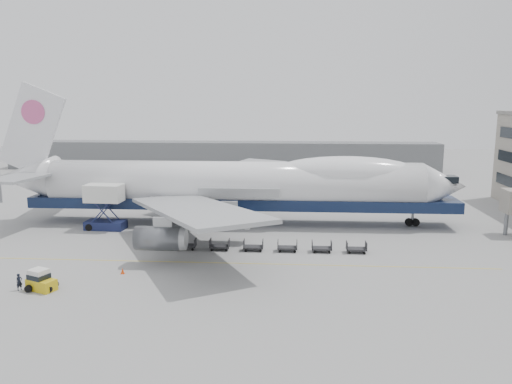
# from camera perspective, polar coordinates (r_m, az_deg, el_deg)

# --- Properties ---
(ground) EXTENTS (260.00, 260.00, 0.00)m
(ground) POSITION_cam_1_polar(r_m,az_deg,el_deg) (60.20, -3.71, -6.29)
(ground) COLOR gray
(ground) RESTS_ON ground
(apron_line) EXTENTS (60.00, 0.15, 0.01)m
(apron_line) POSITION_cam_1_polar(r_m,az_deg,el_deg) (54.53, -4.55, -8.07)
(apron_line) COLOR gold
(apron_line) RESTS_ON ground
(hangar) EXTENTS (110.00, 8.00, 7.00)m
(hangar) POSITION_cam_1_polar(r_m,az_deg,el_deg) (129.14, -4.04, 4.20)
(hangar) COLOR slate
(hangar) RESTS_ON ground
(airliner) EXTENTS (67.00, 55.30, 19.98)m
(airliner) POSITION_cam_1_polar(r_m,az_deg,el_deg) (70.49, -1.96, 0.87)
(airliner) COLOR white
(airliner) RESTS_ON ground
(catering_truck) EXTENTS (5.44, 3.91, 6.17)m
(catering_truck) POSITION_cam_1_polar(r_m,az_deg,el_deg) (70.58, -16.91, -1.35)
(catering_truck) COLOR #171E47
(catering_truck) RESTS_ON ground
(baggage_tug) EXTENTS (3.01, 2.34, 1.95)m
(baggage_tug) POSITION_cam_1_polar(r_m,az_deg,el_deg) (50.76, -23.41, -9.30)
(baggage_tug) COLOR gold
(baggage_tug) RESTS_ON ground
(ground_worker) EXTENTS (0.63, 0.70, 1.60)m
(ground_worker) POSITION_cam_1_polar(r_m,az_deg,el_deg) (51.46, -25.43, -9.27)
(ground_worker) COLOR black
(ground_worker) RESTS_ON ground
(traffic_cone) EXTENTS (0.41, 0.41, 0.60)m
(traffic_cone) POSITION_cam_1_polar(r_m,az_deg,el_deg) (52.77, -15.01, -8.71)
(traffic_cone) COLOR #DA3E0B
(traffic_cone) RESTS_ON ground
(dolly_0) EXTENTS (2.30, 1.35, 1.30)m
(dolly_0) POSITION_cam_1_polar(r_m,az_deg,el_deg) (60.52, -11.68, -5.87)
(dolly_0) COLOR #2D2D30
(dolly_0) RESTS_ON ground
(dolly_1) EXTENTS (2.30, 1.35, 1.30)m
(dolly_1) POSITION_cam_1_polar(r_m,az_deg,el_deg) (59.59, -7.98, -6.01)
(dolly_1) COLOR #2D2D30
(dolly_1) RESTS_ON ground
(dolly_2) EXTENTS (2.30, 1.35, 1.30)m
(dolly_2) POSITION_cam_1_polar(r_m,az_deg,el_deg) (58.91, -4.18, -6.13)
(dolly_2) COLOR #2D2D30
(dolly_2) RESTS_ON ground
(dolly_3) EXTENTS (2.30, 1.35, 1.30)m
(dolly_3) POSITION_cam_1_polar(r_m,az_deg,el_deg) (58.50, -0.31, -6.22)
(dolly_3) COLOR #2D2D30
(dolly_3) RESTS_ON ground
(dolly_4) EXTENTS (2.30, 1.35, 1.30)m
(dolly_4) POSITION_cam_1_polar(r_m,az_deg,el_deg) (58.35, 3.60, -6.28)
(dolly_4) COLOR #2D2D30
(dolly_4) RESTS_ON ground
(dolly_5) EXTENTS (2.30, 1.35, 1.30)m
(dolly_5) POSITION_cam_1_polar(r_m,az_deg,el_deg) (58.47, 7.52, -6.31)
(dolly_5) COLOR #2D2D30
(dolly_5) RESTS_ON ground
(dolly_6) EXTENTS (2.30, 1.35, 1.30)m
(dolly_6) POSITION_cam_1_polar(r_m,az_deg,el_deg) (58.86, 11.40, -6.32)
(dolly_6) COLOR #2D2D30
(dolly_6) RESTS_ON ground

